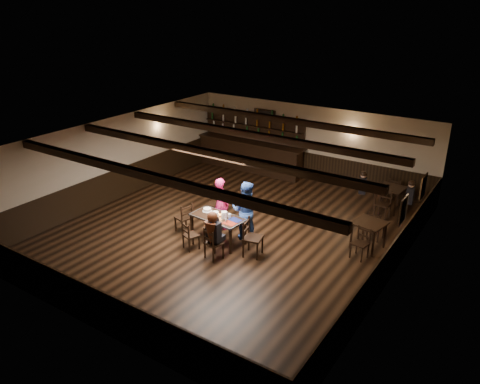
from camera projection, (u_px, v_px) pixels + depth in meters
The scene contains 25 objects.
ground at pixel (232, 231), 13.26m from camera, with size 10.00×10.00×0.00m, color black.
room_shell at pixel (232, 173), 12.62m from camera, with size 9.02×10.02×2.71m.
dining_table at pixel (218, 220), 12.45m from camera, with size 1.52×0.84×0.75m.
chair_near_left at pixel (189, 234), 12.15m from camera, with size 0.46×0.45×0.78m.
chair_near_right at pixel (211, 242), 11.67m from camera, with size 0.48×0.47×0.85m.
chair_end_left at pixel (185, 216), 13.01m from camera, with size 0.49×0.50×0.88m.
chair_end_right at pixel (250, 234), 11.85m from camera, with size 0.53×0.55×0.99m.
chair_far_pushed at pixel (214, 201), 14.05m from camera, with size 0.45×0.44×0.81m.
woman_pink at pixel (221, 204), 13.18m from camera, with size 0.56×0.37×1.53m, color #D62B4D.
man_blue at pixel (246, 211), 12.59m from camera, with size 0.80×0.63×1.65m, color #255085.
seated_person at pixel (213, 228), 11.56m from camera, with size 0.35×0.53×0.87m.
cake at pixel (207, 210), 12.72m from camera, with size 0.27×0.27×0.09m.
plate_stack_a at pixel (215, 214), 12.35m from camera, with size 0.17×0.17×0.16m, color white.
plate_stack_b at pixel (224, 215), 12.30m from camera, with size 0.16×0.16×0.18m, color white.
tea_light at pixel (220, 215), 12.44m from camera, with size 0.05×0.05×0.06m.
salt_shaker at pixel (226, 220), 12.10m from camera, with size 0.04×0.04×0.09m, color silver.
pepper_shaker at pixel (227, 221), 12.07m from camera, with size 0.04×0.04×0.10m, color #A5A8AD.
drink_glass at pixel (229, 216), 12.32m from camera, with size 0.08×0.08×0.12m, color silver.
menu_red at pixel (230, 223), 12.05m from camera, with size 0.34×0.24×0.00m, color maroon.
menu_blue at pixel (235, 220), 12.23m from camera, with size 0.34×0.23×0.00m, color #0E1649.
bar_counter at pixel (251, 151), 17.82m from camera, with size 4.48×0.70×2.20m.
back_table_a at pixel (369, 226), 12.14m from camera, with size 0.89×0.89×0.75m.
back_table_b at pixel (390, 190), 14.38m from camera, with size 0.87×0.87×0.75m.
bg_patron_left at pixel (363, 182), 14.57m from camera, with size 0.31×0.39×0.71m.
bg_patron_right at pixel (411, 192), 13.84m from camera, with size 0.25×0.37×0.71m.
Camera 1 is at (6.72, -9.74, 6.11)m, focal length 35.00 mm.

